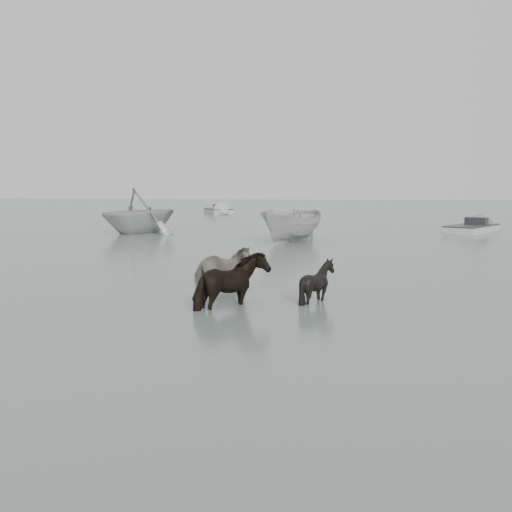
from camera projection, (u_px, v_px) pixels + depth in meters
The scene contains 8 objects.
ground at pixel (171, 308), 14.16m from camera, with size 140.00×140.00×0.00m, color #4B5953.
pony_pinto at pixel (222, 258), 17.01m from camera, with size 0.80×1.76×1.48m, color black.
pony_dark at pixel (233, 273), 14.14m from camera, with size 1.52×1.30×1.53m, color black.
pony_black at pixel (317, 275), 14.86m from camera, with size 0.98×1.10×1.22m, color black.
rowboat_trail at pixel (140, 209), 33.01m from camera, with size 3.99×4.62×2.44m, color #AEB1AE.
boat_small at pixel (292, 224), 28.57m from camera, with size 1.57×4.18×1.61m, color #ACACA7.
skiff_port at pixel (472, 225), 33.53m from camera, with size 5.21×1.60×0.75m, color #AFB1AF, non-canonical shape.
skiff_mid at pixel (219, 209), 50.89m from camera, with size 4.73×1.60×0.75m, color #9EA19F, non-canonical shape.
Camera 1 is at (3.31, -13.65, 2.87)m, focal length 45.00 mm.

